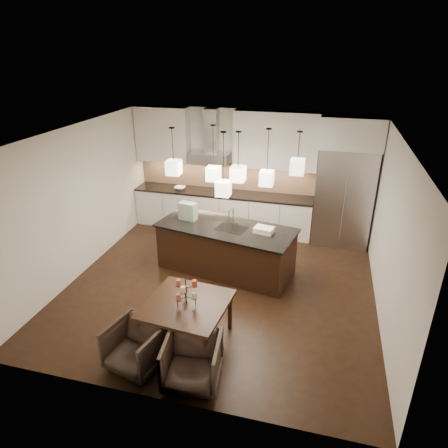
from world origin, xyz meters
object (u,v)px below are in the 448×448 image
(refrigerator, at_px, (343,197))
(armchair_left, at_px, (136,346))
(island_body, at_px, (226,249))
(armchair_right, at_px, (192,361))
(dining_table, at_px, (187,322))

(refrigerator, relative_size, armchair_left, 2.99)
(refrigerator, xyz_separation_m, island_body, (-2.15, -1.83, -0.63))
(armchair_left, bearing_deg, refrigerator, 73.26)
(armchair_left, relative_size, armchair_right, 0.97)
(refrigerator, bearing_deg, dining_table, -118.52)
(armchair_right, bearing_deg, dining_table, 107.21)
(dining_table, bearing_deg, island_body, 94.76)
(island_body, distance_m, armchair_left, 2.88)
(refrigerator, height_order, armchair_right, refrigerator)
(dining_table, bearing_deg, armchair_left, -123.41)
(refrigerator, relative_size, island_body, 0.85)
(island_body, xyz_separation_m, armchair_right, (0.30, -2.91, -0.11))
(refrigerator, distance_m, island_body, 2.89)
(armchair_right, bearing_deg, refrigerator, 61.69)
(refrigerator, height_order, island_body, refrigerator)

